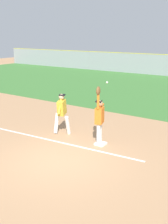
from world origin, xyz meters
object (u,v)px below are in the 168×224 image
first_base (101,144)px  baseball (107,82)px  fielder (99,116)px  parked_car_tan (145,65)px  runner (62,111)px

first_base → baseball: baseball is taller
fielder → baseball: bearing=-147.7°
fielder → baseball: baseball is taller
parked_car_tan → first_base: bearing=-75.6°
baseball → first_base: bearing=-121.5°
runner → parked_car_tan: 22.43m
fielder → runner: 1.89m
first_base → fielder: fielder is taller
first_base → fielder: bearing=-163.0°
fielder → runner: (-1.88, 0.11, -0.12)m
fielder → first_base: bearing=-179.5°
first_base → parked_car_tan: (-7.40, 21.85, 0.63)m
parked_car_tan → runner: bearing=-80.3°
fielder → parked_car_tan: size_ratio=0.50×
fielder → runner: fielder is taller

